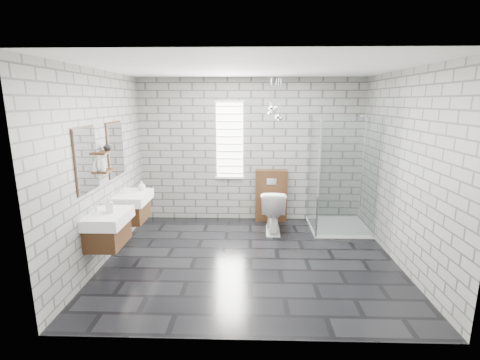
{
  "coord_description": "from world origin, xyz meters",
  "views": [
    {
      "loc": [
        -0.01,
        -4.76,
        2.28
      ],
      "look_at": [
        -0.16,
        0.35,
        1.11
      ],
      "focal_mm": 26.0,
      "sensor_mm": 36.0,
      "label": 1
    }
  ],
  "objects_px": {
    "toilet": "(273,211)",
    "cistern_panel": "(271,195)",
    "vanity_left": "(105,219)",
    "vanity_right": "(131,199)",
    "shower_enclosure": "(335,204)"
  },
  "relations": [
    {
      "from": "vanity_left",
      "to": "vanity_right",
      "type": "height_order",
      "value": "same"
    },
    {
      "from": "vanity_left",
      "to": "cistern_panel",
      "type": "xyz_separation_m",
      "value": [
        2.3,
        2.18,
        -0.26
      ]
    },
    {
      "from": "vanity_right",
      "to": "toilet",
      "type": "relative_size",
      "value": 2.05
    },
    {
      "from": "cistern_panel",
      "to": "toilet",
      "type": "height_order",
      "value": "cistern_panel"
    },
    {
      "from": "shower_enclosure",
      "to": "vanity_right",
      "type": "bearing_deg",
      "value": -168.66
    },
    {
      "from": "vanity_left",
      "to": "vanity_right",
      "type": "relative_size",
      "value": 1.0
    },
    {
      "from": "vanity_right",
      "to": "shower_enclosure",
      "type": "height_order",
      "value": "shower_enclosure"
    },
    {
      "from": "vanity_right",
      "to": "cistern_panel",
      "type": "height_order",
      "value": "vanity_right"
    },
    {
      "from": "vanity_left",
      "to": "cistern_panel",
      "type": "relative_size",
      "value": 1.57
    },
    {
      "from": "toilet",
      "to": "cistern_panel",
      "type": "bearing_deg",
      "value": -87.86
    },
    {
      "from": "cistern_panel",
      "to": "toilet",
      "type": "relative_size",
      "value": 1.31
    },
    {
      "from": "cistern_panel",
      "to": "toilet",
      "type": "bearing_deg",
      "value": -90.0
    },
    {
      "from": "vanity_left",
      "to": "toilet",
      "type": "relative_size",
      "value": 2.05
    },
    {
      "from": "vanity_right",
      "to": "shower_enclosure",
      "type": "bearing_deg",
      "value": 11.34
    },
    {
      "from": "shower_enclosure",
      "to": "vanity_left",
      "type": "bearing_deg",
      "value": -153.96
    }
  ]
}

